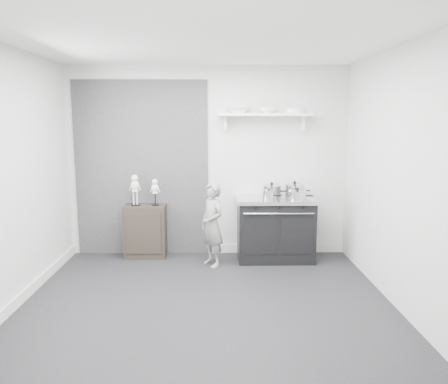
# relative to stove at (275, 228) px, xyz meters

# --- Properties ---
(ground) EXTENTS (4.00, 4.00, 0.00)m
(ground) POSITION_rel_stove_xyz_m (-0.94, -1.48, -0.44)
(ground) COLOR black
(ground) RESTS_ON ground
(room_shell) EXTENTS (4.02, 3.62, 2.71)m
(room_shell) POSITION_rel_stove_xyz_m (-1.03, -1.33, 1.19)
(room_shell) COLOR beige
(room_shell) RESTS_ON ground
(wall_shelf) EXTENTS (1.30, 0.26, 0.24)m
(wall_shelf) POSITION_rel_stove_xyz_m (-0.14, 0.20, 1.56)
(wall_shelf) COLOR white
(wall_shelf) RESTS_ON room_shell
(stove) EXTENTS (1.10, 0.69, 0.88)m
(stove) POSITION_rel_stove_xyz_m (0.00, 0.00, 0.00)
(stove) COLOR black
(stove) RESTS_ON ground
(side_cabinet) EXTENTS (0.58, 0.34, 0.75)m
(side_cabinet) POSITION_rel_stove_xyz_m (-1.84, 0.13, -0.07)
(side_cabinet) COLOR black
(side_cabinet) RESTS_ON ground
(child) EXTENTS (0.45, 0.49, 1.13)m
(child) POSITION_rel_stove_xyz_m (-0.88, -0.27, 0.12)
(child) COLOR gray
(child) RESTS_ON ground
(pot_back_left) EXTENTS (0.36, 0.27, 0.20)m
(pot_back_left) POSITION_rel_stove_xyz_m (-0.04, 0.12, 0.51)
(pot_back_left) COLOR #BCBCBF
(pot_back_left) RESTS_ON stove
(pot_back_right) EXTENTS (0.35, 0.27, 0.22)m
(pot_back_right) POSITION_rel_stove_xyz_m (0.28, 0.11, 0.52)
(pot_back_right) COLOR #BCBCBF
(pot_back_right) RESTS_ON stove
(pot_front_right) EXTENTS (0.33, 0.25, 0.17)m
(pot_front_right) POSITION_rel_stove_xyz_m (0.27, -0.18, 0.50)
(pot_front_right) COLOR #BCBCBF
(pot_front_right) RESTS_ON stove
(pot_front_center) EXTENTS (0.26, 0.17, 0.16)m
(pot_front_center) POSITION_rel_stove_xyz_m (-0.12, -0.16, 0.50)
(pot_front_center) COLOR #BCBCBF
(pot_front_center) RESTS_ON stove
(skeleton_full) EXTENTS (0.14, 0.09, 0.50)m
(skeleton_full) POSITION_rel_stove_xyz_m (-1.97, 0.13, 0.56)
(skeleton_full) COLOR silver
(skeleton_full) RESTS_ON side_cabinet
(skeleton_torso) EXTENTS (0.12, 0.08, 0.43)m
(skeleton_torso) POSITION_rel_stove_xyz_m (-1.69, 0.13, 0.52)
(skeleton_torso) COLOR silver
(skeleton_torso) RESTS_ON side_cabinet
(bowl_large) EXTENTS (0.33, 0.33, 0.08)m
(bowl_large) POSITION_rel_stove_xyz_m (-0.52, 0.19, 1.64)
(bowl_large) COLOR white
(bowl_large) RESTS_ON wall_shelf
(bowl_small) EXTENTS (0.24, 0.24, 0.07)m
(bowl_small) POSITION_rel_stove_xyz_m (-0.11, 0.19, 1.63)
(bowl_small) COLOR white
(bowl_small) RESTS_ON wall_shelf
(plate_stack) EXTENTS (0.26, 0.26, 0.06)m
(plate_stack) POSITION_rel_stove_xyz_m (0.27, 0.19, 1.63)
(plate_stack) COLOR white
(plate_stack) RESTS_ON wall_shelf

